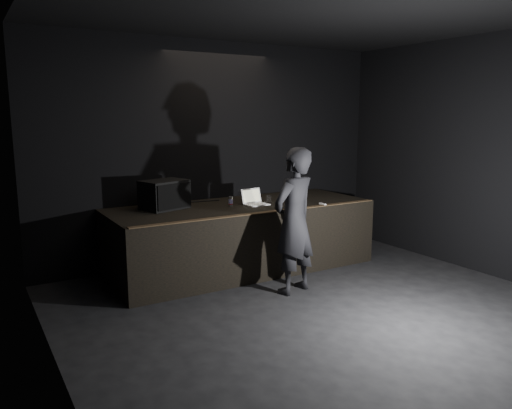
{
  "coord_description": "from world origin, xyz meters",
  "views": [
    {
      "loc": [
        -3.62,
        -3.79,
        2.35
      ],
      "look_at": [
        0.0,
        2.3,
        1.07
      ],
      "focal_mm": 35.0,
      "sensor_mm": 36.0,
      "label": 1
    }
  ],
  "objects": [
    {
      "name": "plastic_cup",
      "position": [
        0.46,
        2.68,
        1.06
      ],
      "size": [
        0.09,
        0.09,
        0.11
      ],
      "primitive_type": "cylinder",
      "color": "white",
      "rests_on": "stage_riser"
    },
    {
      "name": "riser_lip",
      "position": [
        0.0,
        2.02,
        1.01
      ],
      "size": [
        3.92,
        0.1,
        0.01
      ],
      "primitive_type": "cube",
      "color": "brown",
      "rests_on": "stage_riser"
    },
    {
      "name": "person",
      "position": [
        0.09,
        1.46,
        0.97
      ],
      "size": [
        0.81,
        0.65,
        1.94
      ],
      "primitive_type": "imported",
      "rotation": [
        0.0,
        0.0,
        3.44
      ],
      "color": "black",
      "rests_on": "ground"
    },
    {
      "name": "stage_monitor",
      "position": [
        -1.12,
        3.0,
        1.21
      ],
      "size": [
        0.73,
        0.62,
        0.42
      ],
      "rotation": [
        0.0,
        0.0,
        0.3
      ],
      "color": "black",
      "rests_on": "stage_riser"
    },
    {
      "name": "cable",
      "position": [
        -0.57,
        3.3,
        1.01
      ],
      "size": [
        0.9,
        0.15,
        0.02
      ],
      "primitive_type": "cylinder",
      "rotation": [
        0.0,
        1.57,
        -0.14
      ],
      "color": "black",
      "rests_on": "stage_riser"
    },
    {
      "name": "stage_riser",
      "position": [
        0.0,
        2.73,
        0.5
      ],
      "size": [
        4.0,
        1.5,
        1.0
      ],
      "primitive_type": "cube",
      "color": "black",
      "rests_on": "ground"
    },
    {
      "name": "laptop",
      "position": [
        0.18,
        2.64,
        1.06
      ],
      "size": [
        0.36,
        0.33,
        0.23
      ],
      "rotation": [
        0.0,
        0.0,
        0.08
      ],
      "color": "white",
      "rests_on": "stage_riser"
    },
    {
      "name": "ground",
      "position": [
        0.0,
        0.0,
        0.0
      ],
      "size": [
        7.0,
        7.0,
        0.0
      ],
      "primitive_type": "plane",
      "color": "black",
      "rests_on": "ground"
    },
    {
      "name": "room_walls",
      "position": [
        0.0,
        0.0,
        2.02
      ],
      "size": [
        6.1,
        7.1,
        3.52
      ],
      "color": "black",
      "rests_on": "ground"
    },
    {
      "name": "wii_remote",
      "position": [
        1.05,
        2.08,
        1.01
      ],
      "size": [
        0.04,
        0.15,
        0.03
      ],
      "primitive_type": "cube",
      "rotation": [
        0.0,
        0.0,
        -0.06
      ],
      "color": "white",
      "rests_on": "stage_riser"
    },
    {
      "name": "beer_can",
      "position": [
        -0.22,
        2.66,
        1.08
      ],
      "size": [
        0.07,
        0.07,
        0.16
      ],
      "color": "silver",
      "rests_on": "stage_riser"
    }
  ]
}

